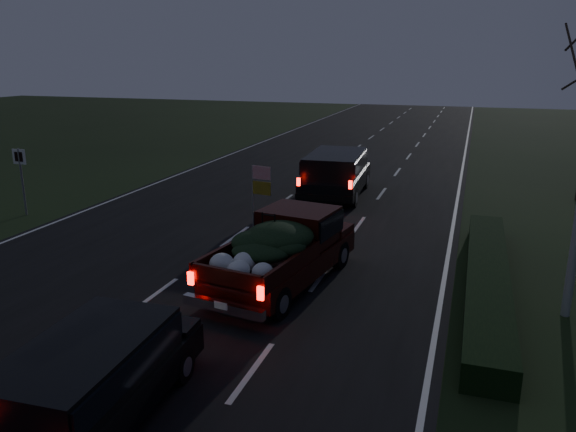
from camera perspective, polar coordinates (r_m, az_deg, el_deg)
The scene contains 7 objects.
ground at distance 14.40m, azimuth -13.41°, elevation -7.89°, with size 120.00×120.00×0.00m, color black.
road_asphalt at distance 14.39m, azimuth -13.41°, elevation -7.85°, with size 14.00×120.00×0.02m, color black.
hedge_row at distance 15.12m, azimuth 19.58°, elevation -6.00°, with size 1.00×10.00×0.60m, color black.
route_sign at distance 22.84m, azimuth -25.49°, elevation 4.12°, with size 0.55×0.08×2.50m.
pickup_truck at distance 14.40m, azimuth -0.48°, elevation -3.09°, with size 2.75×5.42×2.72m.
lead_suv at distance 23.61m, azimuth 4.90°, elevation 4.70°, with size 2.52×5.44×1.53m.
rear_suv at distance 9.60m, azimuth -19.35°, elevation -14.86°, with size 2.12×4.34×1.22m.
Camera 1 is at (7.17, -11.12, 5.68)m, focal length 35.00 mm.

